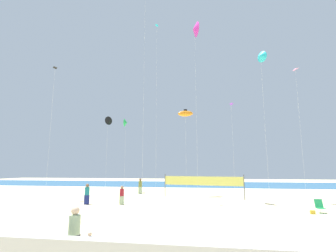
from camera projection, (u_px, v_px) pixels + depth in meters
The scene contains 20 objects.
ground_plane at pixel (174, 212), 17.72m from camera, with size 120.00×120.00×0.00m, color beige.
ocean_band at pixel (198, 184), 49.91m from camera, with size 120.00×20.00×0.01m, color #28608C.
mother_figure at pixel (74, 230), 8.61m from camera, with size 0.39×0.39×1.68m.
toddler_figure at pixel (89, 244), 8.56m from camera, with size 0.19×0.19×0.85m.
beachgoer_teal_shirt at pixel (87, 193), 21.56m from camera, with size 0.39×0.39×1.71m.
beachgoer_maroon_shirt at pixel (122, 195), 21.43m from camera, with size 0.35×0.35×1.54m.
beachgoer_olive_shirt at pixel (140, 186), 30.60m from camera, with size 0.41×0.41×1.80m.
folding_beach_chair at pixel (320, 206), 17.41m from camera, with size 0.52×0.65×0.89m.
volleyball_net at pixel (202, 182), 26.19m from camera, with size 8.14×2.04×2.40m.
beach_handbag at pixel (313, 212), 16.86m from camera, with size 0.31×0.15×0.24m, color gold.
kite_violet_diamond at pixel (231, 107), 33.80m from camera, with size 0.49×0.49×11.60m.
kite_cyan_diamond at pixel (157, 38), 32.96m from camera, with size 0.53×0.53×21.53m.
kite_lime_diamond at pixel (145, 16), 27.11m from camera, with size 0.45×0.46×21.35m.
kite_cyan_delta at pixel (261, 56), 25.92m from camera, with size 1.11×1.19×14.78m.
kite_black_diamond at pixel (55, 74), 27.81m from camera, with size 0.42×0.43×13.98m.
kite_green_delta at pixel (126, 123), 34.72m from camera, with size 0.52×1.13×9.68m.
kite_pink_diamond at pixel (295, 71), 29.81m from camera, with size 0.61×0.60×14.64m.
kite_black_delta at pixel (108, 121), 34.75m from camera, with size 0.93×1.15×9.96m.
kite_magenta_delta at pixel (195, 29), 27.15m from camera, with size 0.99×1.65×18.38m.
kite_orange_inflatable at pixel (185, 114), 30.23m from camera, with size 2.05×1.63×9.92m.
Camera 1 is at (2.62, -18.28, 2.94)m, focal length 27.38 mm.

